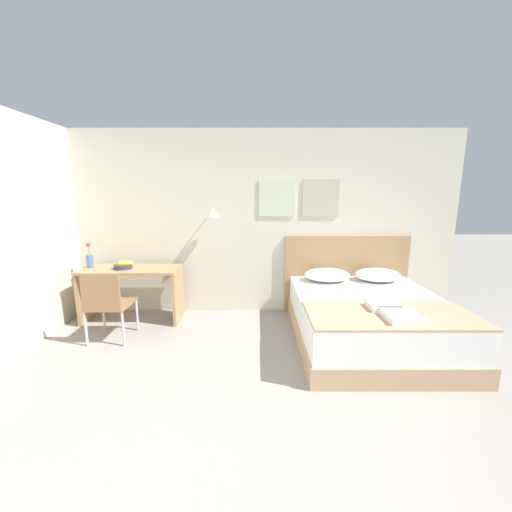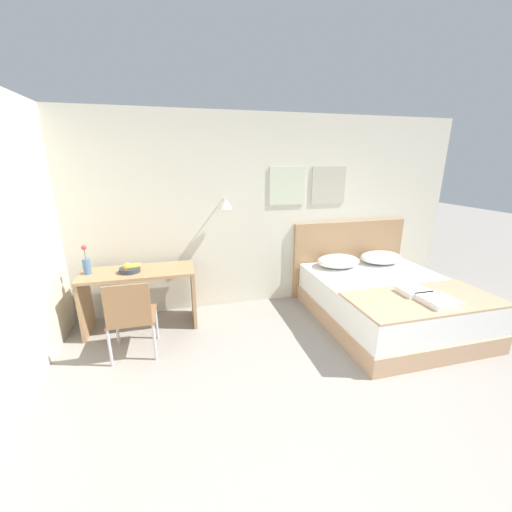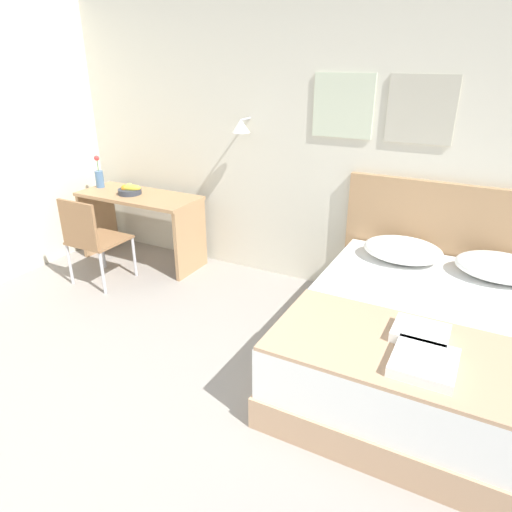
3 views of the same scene
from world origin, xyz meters
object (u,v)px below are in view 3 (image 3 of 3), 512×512
at_px(throw_blanket, 418,353).
at_px(desk_chair, 90,236).
at_px(pillow_left, 403,250).
at_px(desk, 140,214).
at_px(headboard, 452,252).
at_px(flower_vase, 99,177).
at_px(folded_towel_mid_bed, 424,362).
at_px(fruit_bowl, 130,190).
at_px(bed, 427,345).
at_px(pillow_right, 500,267).
at_px(folded_towel_near_foot, 420,333).

xyz_separation_m(throw_blanket, desk_chair, (-3.11, 0.56, -0.06)).
xyz_separation_m(pillow_left, desk, (-2.72, -0.03, -0.11)).
bearing_deg(headboard, flower_vase, -175.00).
relative_size(folded_towel_mid_bed, fruit_bowl, 1.30).
distance_m(headboard, throw_blanket, 1.59).
relative_size(pillow_left, desk_chair, 0.71).
relative_size(throw_blanket, desk, 1.25).
relative_size(bed, folded_towel_mid_bed, 5.67).
xyz_separation_m(headboard, desk, (-3.08, -0.35, -0.04)).
bearing_deg(pillow_left, flower_vase, -179.92).
height_order(pillow_right, fruit_bowl, fruit_bowl).
xyz_separation_m(folded_towel_near_foot, fruit_bowl, (-3.14, 1.07, 0.18)).
xyz_separation_m(desk, flower_vase, (-0.56, 0.03, 0.34)).
xyz_separation_m(pillow_right, folded_towel_near_foot, (-0.37, -1.14, -0.03)).
xyz_separation_m(bed, flower_vase, (-3.64, 0.70, 0.59)).
height_order(headboard, folded_towel_near_foot, headboard).
relative_size(pillow_right, throw_blanket, 0.38).
bearing_deg(headboard, pillow_right, -41.65).
bearing_deg(desk, pillow_left, 0.68).
relative_size(throw_blanket, flower_vase, 4.71).
xyz_separation_m(pillow_left, desk_chair, (-2.76, -0.71, -0.13)).
xyz_separation_m(folded_towel_mid_bed, flower_vase, (-3.68, 1.41, 0.25)).
distance_m(pillow_right, fruit_bowl, 3.52).
height_order(throw_blanket, fruit_bowl, fruit_bowl).
bearing_deg(folded_towel_mid_bed, fruit_bowl, 157.16).
distance_m(pillow_left, desk_chair, 2.85).
distance_m(desk, flower_vase, 0.65).
distance_m(pillow_left, pillow_right, 0.71).
relative_size(headboard, flower_vase, 5.20).
distance_m(bed, flower_vase, 3.75).
distance_m(bed, fruit_bowl, 3.27).
bearing_deg(flower_vase, headboard, 5.00).
bearing_deg(folded_towel_mid_bed, pillow_left, 105.82).
bearing_deg(folded_towel_near_foot, desk, 160.16).
relative_size(desk, flower_vase, 3.77).
xyz_separation_m(folded_towel_mid_bed, desk_chair, (-3.16, 0.70, -0.10)).
bearing_deg(desk_chair, pillow_left, 14.44).
xyz_separation_m(headboard, throw_blanket, (-0.00, -1.59, -0.00)).
xyz_separation_m(headboard, folded_towel_mid_bed, (0.05, -1.73, 0.04)).
distance_m(bed, pillow_right, 0.87).
relative_size(headboard, desk_chair, 2.07).
height_order(folded_towel_near_foot, folded_towel_mid_bed, same).
height_order(pillow_right, desk, desk).
bearing_deg(folded_towel_near_foot, bed, 87.68).
relative_size(pillow_right, folded_towel_near_foot, 2.03).
height_order(pillow_right, throw_blanket, pillow_right).
distance_m(pillow_right, desk_chair, 3.54).
distance_m(desk, fruit_bowl, 0.28).
bearing_deg(bed, throw_blanket, -90.00).
bearing_deg(pillow_left, fruit_bowl, -178.74).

